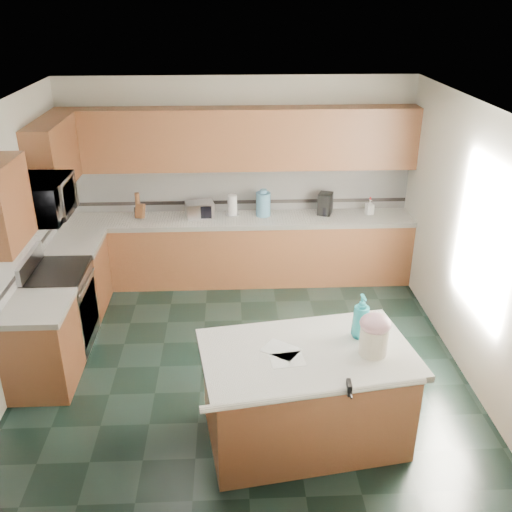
{
  "coord_description": "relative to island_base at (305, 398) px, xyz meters",
  "views": [
    {
      "loc": [
        -0.1,
        -5.07,
        3.64
      ],
      "look_at": [
        0.15,
        0.35,
        1.12
      ],
      "focal_mm": 40.0,
      "sensor_mm": 36.0,
      "label": 1
    }
  ],
  "objects": [
    {
      "name": "clamp_handle",
      "position": [
        0.25,
        -0.57,
        0.48
      ],
      "size": [
        0.02,
        0.07,
        0.02
      ],
      "primitive_type": "cylinder",
      "rotation": [
        1.57,
        0.0,
        0.0
      ],
      "color": "black",
      "rests_on": "island_top"
    },
    {
      "name": "toaster_oven",
      "position": [
        -1.03,
        3.17,
        0.59
      ],
      "size": [
        0.4,
        0.31,
        0.21
      ],
      "primitive_type": "cube",
      "rotation": [
        0.0,
        0.0,
        0.2
      ],
      "color": "#B7B7BC",
      "rests_on": "back_countertop"
    },
    {
      "name": "microwave",
      "position": [
        -2.51,
        1.62,
        1.3
      ],
      "size": [
        0.5,
        0.73,
        0.41
      ],
      "primitive_type": "imported",
      "rotation": [
        0.0,
        0.0,
        1.57
      ],
      "color": "#B7B7BC",
      "rests_on": "wall_left"
    },
    {
      "name": "toaster_oven_door",
      "position": [
        -1.03,
        3.06,
        0.59
      ],
      "size": [
        0.32,
        0.01,
        0.17
      ],
      "primitive_type": "cube",
      "color": "black",
      "rests_on": "toaster_oven"
    },
    {
      "name": "wall_left",
      "position": [
        -2.83,
        1.12,
        0.92
      ],
      "size": [
        0.04,
        4.6,
        2.7
      ],
      "primitive_type": "cube",
      "color": "silver",
      "rests_on": "ground"
    },
    {
      "name": "water_jug",
      "position": [
        -0.19,
        3.18,
        0.65
      ],
      "size": [
        0.19,
        0.19,
        0.32
      ],
      "primitive_type": "cylinder",
      "color": "#528AAB",
      "rests_on": "back_countertop"
    },
    {
      "name": "island_bullnose",
      "position": [
        0.0,
        -0.53,
        0.46
      ],
      "size": [
        1.75,
        0.33,
        0.06
      ],
      "primitive_type": "cylinder",
      "rotation": [
        0.0,
        1.57,
        0.15
      ],
      "color": "white",
      "rests_on": "island_base"
    },
    {
      "name": "soap_bottle_back",
      "position": [
        1.24,
        3.17,
        0.59
      ],
      "size": [
        0.11,
        0.11,
        0.21
      ],
      "primitive_type": "imported",
      "rotation": [
        0.0,
        0.0,
        0.22
      ],
      "color": "white",
      "rests_on": "back_countertop"
    },
    {
      "name": "back_backsplash",
      "position": [
        -0.51,
        3.41,
        0.81
      ],
      "size": [
        4.6,
        0.02,
        0.63
      ],
      "primitive_type": "cube",
      "color": "silver",
      "rests_on": "back_countertop"
    },
    {
      "name": "utensil_crock",
      "position": [
        -1.84,
        3.2,
        0.56
      ],
      "size": [
        0.11,
        0.11,
        0.14
      ],
      "primitive_type": "cylinder",
      "color": "black",
      "rests_on": "back_countertop"
    },
    {
      "name": "floor",
      "position": [
        -0.51,
        1.12,
        -0.43
      ],
      "size": [
        4.6,
        4.6,
        0.0
      ],
      "primitive_type": "plane",
      "color": "black",
      "rests_on": "ground"
    },
    {
      "name": "paper_sheet_b",
      "position": [
        -0.22,
        0.03,
        0.49
      ],
      "size": [
        0.37,
        0.35,
        0.0
      ],
      "primitive_type": "cube",
      "rotation": [
        0.0,
        0.0,
        -0.64
      ],
      "color": "white",
      "rests_on": "island_top"
    },
    {
      "name": "left_base_cab_front",
      "position": [
        -2.51,
        0.88,
        0.0
      ],
      "size": [
        0.6,
        0.72,
        0.86
      ],
      "primitive_type": "cube",
      "color": "#3E2011",
      "rests_on": "ground"
    },
    {
      "name": "left_backsplash",
      "position": [
        -2.8,
        1.67,
        0.81
      ],
      "size": [
        0.02,
        2.3,
        0.63
      ],
      "primitive_type": "cube",
      "color": "silver",
      "rests_on": "wall_left"
    },
    {
      "name": "range_oven_door",
      "position": [
        -2.22,
        1.62,
        -0.03
      ],
      "size": [
        0.02,
        0.68,
        0.55
      ],
      "primitive_type": "cube",
      "color": "black",
      "rests_on": "range_body"
    },
    {
      "name": "soap_back_cap",
      "position": [
        1.24,
        3.17,
        0.71
      ],
      "size": [
        0.02,
        0.02,
        0.03
      ],
      "primitive_type": "cylinder",
      "color": "red",
      "rests_on": "soap_bottle_back"
    },
    {
      "name": "ceiling",
      "position": [
        -0.51,
        1.12,
        2.27
      ],
      "size": [
        4.6,
        4.6,
        0.0
      ],
      "primitive_type": "plane",
      "color": "white",
      "rests_on": "ground"
    },
    {
      "name": "utensil_bundle",
      "position": [
        -1.84,
        3.2,
        0.73
      ],
      "size": [
        0.06,
        0.06,
        0.2
      ],
      "primitive_type": "cylinder",
      "color": "#472814",
      "rests_on": "utensil_crock"
    },
    {
      "name": "left_accent_band",
      "position": [
        -2.8,
        1.67,
        0.61
      ],
      "size": [
        0.01,
        2.3,
        0.05
      ],
      "primitive_type": "cube",
      "color": "black",
      "rests_on": "wall_left"
    },
    {
      "name": "clamp_body",
      "position": [
        0.25,
        -0.51,
        0.5
      ],
      "size": [
        0.04,
        0.11,
        0.1
      ],
      "primitive_type": "cube",
      "rotation": [
        0.0,
        0.0,
        -0.05
      ],
      "color": "black",
      "rests_on": "island_top"
    },
    {
      "name": "back_accent_band",
      "position": [
        -0.51,
        3.4,
        0.61
      ],
      "size": [
        4.6,
        0.01,
        0.05
      ],
      "primitive_type": "cube",
      "color": "black",
      "rests_on": "back_countertop"
    },
    {
      "name": "treat_jar_knob_end_l",
      "position": [
        0.49,
        -0.05,
        0.83
      ],
      "size": [
        0.04,
        0.04,
        0.04
      ],
      "primitive_type": "sphere",
      "color": "tan",
      "rests_on": "treat_jar_lid"
    },
    {
      "name": "island_base",
      "position": [
        0.0,
        0.0,
        0.0
      ],
      "size": [
        1.79,
        1.19,
        0.86
      ],
      "primitive_type": "cube",
      "rotation": [
        0.0,
        0.0,
        0.15
      ],
      "color": "#3E2011",
      "rests_on": "ground"
    },
    {
      "name": "wall_back",
      "position": [
        -0.51,
        3.44,
        0.92
      ],
      "size": [
        4.6,
        0.04,
        2.7
      ],
      "primitive_type": "cube",
      "color": "silver",
      "rests_on": "ground"
    },
    {
      "name": "window_light_proxy",
      "position": [
        1.78,
        0.92,
        1.07
      ],
      "size": [
        0.02,
        1.4,
        1.1
      ],
      "primitive_type": "cube",
      "color": "white",
      "rests_on": "wall_right"
    },
    {
      "name": "range_backguard",
      "position": [
        -2.77,
        1.62,
        0.59
      ],
      "size": [
        0.06,
        0.76,
        0.18
      ],
      "primitive_type": "cube",
      "color": "#B7B7BC",
      "rests_on": "range_body"
    },
    {
      "name": "range_body",
      "position": [
        -2.51,
        1.62,
        0.01
      ],
      "size": [
        0.6,
        0.76,
        0.88
      ],
      "primitive_type": "cube",
      "color": "#B7B7BC",
      "rests_on": "ground"
    },
    {
      "name": "coffee_maker",
      "position": [
        0.64,
        3.2,
        0.64
      ],
      "size": [
        0.23,
        0.24,
        0.29
      ],
      "primitive_type": "cube",
      "rotation": [
        0.0,
        0.0,
        -0.37
      ],
      "color": "black",
      "rests_on": "back_countertop"
    },
    {
      "name": "coffee_carafe",
      "position": [
        0.64,
        3.16,
        0.55
      ],
      "size": [
        0.12,
        0.12,
        0.12
      ],
      "primitive_type": "cylinder",
      "color": "black",
      "rests_on": "back_countertop"
    },
    {
      "name": "paper_towel",
      "position": [
        -0.6,
        3.22,
        0.63
      ],
      "size": [
        0.12,
        0.12,
        0.28
      ],
      "primitive_type": "cylinder",
      "color": "white",
      "rests_on": "back_countertop"
    },
    {
      "name": "wall_front",
      "position": [
        -0.51,
        -1.2,
        0.92
      ],
      "size": [
        4.6,
        0.04,
        2.7
      ],
      "primitive_type": "cube",
      "color": "silver",
      "rests_on": "ground"
    },
    {
      "name": "knife_block",
      "position": [
        -1.82,
        3.17,
        0.58
      ],
      "size": [
        0.13,
        0.16,
        0.21
      ],
      "primitive_type": "cube",
      "rotation": [
        -0.31,
        0.0,
        -0.25
      ],
      "color": "#472814",
      "rests_on": "back_countertop"
    },
    {
      "name": "left_base_cab_rear",
      "position": [
        -2.51,
        2.41,
        0.0
      ],
      "size": [
        0.6,
        0.82,
        0.86
      ],
      "primitive_type": "cube",
      "color": "#3E2011",
      "rests_on": "ground"
    },
    {
      "name": "treat_jar_knob",
      "position": [
        0.53,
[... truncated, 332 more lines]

